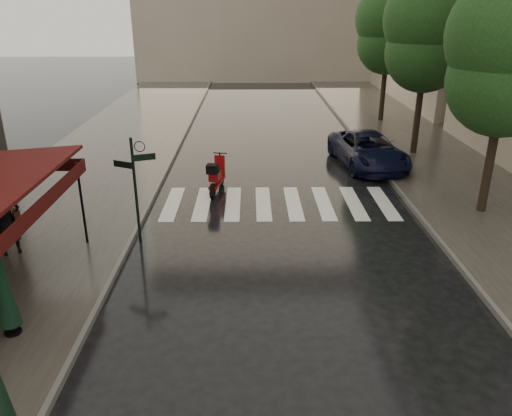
{
  "coord_description": "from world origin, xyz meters",
  "views": [
    {
      "loc": [
        2.0,
        -10.1,
        6.37
      ],
      "look_at": [
        2.15,
        2.13,
        1.4
      ],
      "focal_mm": 35.0,
      "sensor_mm": 36.0,
      "label": 1
    }
  ],
  "objects_px": {
    "pedestrian_with_umbrella": "(2,194)",
    "scooter": "(216,177)",
    "parked_car": "(368,150)",
    "parasol_front": "(2,279)"
  },
  "relations": [
    {
      "from": "pedestrian_with_umbrella",
      "to": "scooter",
      "type": "bearing_deg",
      "value": 11.26
    },
    {
      "from": "scooter",
      "to": "parked_car",
      "type": "relative_size",
      "value": 0.39
    },
    {
      "from": "pedestrian_with_umbrella",
      "to": "scooter",
      "type": "height_order",
      "value": "pedestrian_with_umbrella"
    },
    {
      "from": "scooter",
      "to": "parasol_front",
      "type": "distance_m",
      "value": 9.42
    },
    {
      "from": "pedestrian_with_umbrella",
      "to": "parasol_front",
      "type": "distance_m",
      "value": 3.97
    },
    {
      "from": "pedestrian_with_umbrella",
      "to": "parasol_front",
      "type": "relative_size",
      "value": 1.1
    },
    {
      "from": "pedestrian_with_umbrella",
      "to": "parked_car",
      "type": "xyz_separation_m",
      "value": [
        11.47,
        8.21,
        -1.14
      ]
    },
    {
      "from": "scooter",
      "to": "pedestrian_with_umbrella",
      "type": "bearing_deg",
      "value": -126.95
    },
    {
      "from": "pedestrian_with_umbrella",
      "to": "scooter",
      "type": "xyz_separation_m",
      "value": [
        5.24,
        5.02,
        -1.23
      ]
    },
    {
      "from": "pedestrian_with_umbrella",
      "to": "parasol_front",
      "type": "height_order",
      "value": "pedestrian_with_umbrella"
    }
  ]
}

